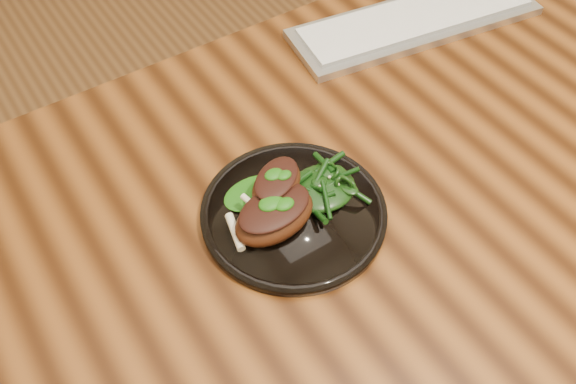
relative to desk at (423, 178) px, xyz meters
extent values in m
plane|color=brown|center=(0.00, 0.00, -0.67)|extent=(4.00, 4.00, 0.00)
cube|color=black|center=(0.00, 0.00, 0.06)|extent=(1.60, 0.80, 0.04)
cylinder|color=#37150C|center=(0.74, 0.34, -0.31)|extent=(0.06, 0.06, 0.71)
cylinder|color=black|center=(-0.25, 0.00, 0.09)|extent=(0.25, 0.25, 0.01)
torus|color=black|center=(-0.25, 0.00, 0.09)|extent=(0.25, 0.25, 0.01)
cylinder|color=black|center=(-0.25, 0.00, 0.09)|extent=(0.17, 0.17, 0.00)
ellipsoid|color=#451E0D|center=(-0.29, -0.01, 0.12)|extent=(0.13, 0.09, 0.05)
ellipsoid|color=black|center=(-0.29, -0.01, 0.14)|extent=(0.11, 0.08, 0.01)
cylinder|color=beige|center=(-0.34, 0.00, 0.11)|extent=(0.02, 0.06, 0.01)
ellipsoid|color=#0E4607|center=(-0.29, -0.01, 0.14)|extent=(0.03, 0.02, 0.01)
ellipsoid|color=#451E0D|center=(-0.26, 0.02, 0.13)|extent=(0.11, 0.10, 0.03)
ellipsoid|color=black|center=(-0.26, 0.02, 0.15)|extent=(0.10, 0.09, 0.01)
cylinder|color=beige|center=(-0.31, 0.02, 0.13)|extent=(0.02, 0.04, 0.01)
ellipsoid|color=#0E4607|center=(-0.26, 0.02, 0.15)|extent=(0.03, 0.02, 0.01)
ellipsoid|color=#0E4607|center=(-0.29, 0.05, 0.10)|extent=(0.09, 0.06, 0.01)
ellipsoid|color=black|center=(-0.20, 0.00, 0.11)|extent=(0.10, 0.08, 0.02)
cube|color=silver|center=(0.17, 0.24, 0.09)|extent=(0.47, 0.21, 0.01)
cube|color=white|center=(0.17, 0.24, 0.10)|extent=(0.44, 0.17, 0.01)
camera|label=1|loc=(-0.55, -0.44, 0.79)|focal=40.00mm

